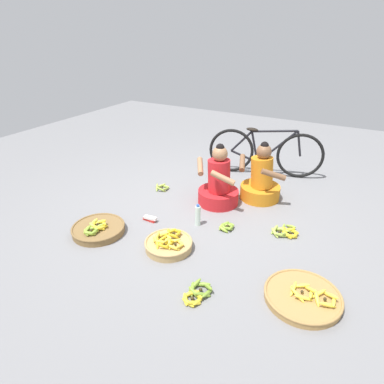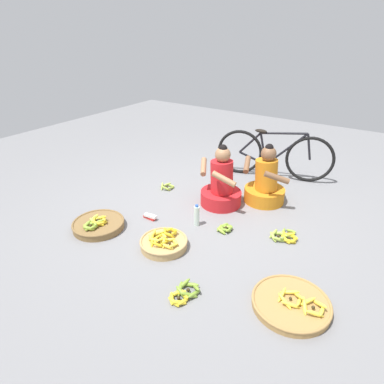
# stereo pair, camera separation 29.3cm
# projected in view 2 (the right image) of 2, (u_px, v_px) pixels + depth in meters

# --- Properties ---
(ground_plane) EXTENTS (10.00, 10.00, 0.00)m
(ground_plane) POSITION_uv_depth(u_px,v_px,m) (201.00, 211.00, 4.07)
(ground_plane) COLOR slate
(vendor_woman_front) EXTENTS (0.66, 0.52, 0.80)m
(vendor_woman_front) POSITION_uv_depth(u_px,v_px,m) (221.00, 186.00, 4.12)
(vendor_woman_front) COLOR red
(vendor_woman_front) RESTS_ON ground
(vendor_woman_behind) EXTENTS (0.71, 0.54, 0.78)m
(vendor_woman_behind) POSITION_uv_depth(u_px,v_px,m) (265.00, 184.00, 4.20)
(vendor_woman_behind) COLOR orange
(vendor_woman_behind) RESTS_ON ground
(bicycle_leaning) EXTENTS (1.65, 0.49, 0.73)m
(bicycle_leaning) POSITION_uv_depth(u_px,v_px,m) (274.00, 155.00, 4.84)
(bicycle_leaning) COLOR black
(bicycle_leaning) RESTS_ON ground
(banana_basket_back_center) EXTENTS (0.58, 0.58, 0.15)m
(banana_basket_back_center) POSITION_uv_depth(u_px,v_px,m) (98.00, 224.00, 3.70)
(banana_basket_back_center) COLOR brown
(banana_basket_back_center) RESTS_ON ground
(banana_basket_front_center) EXTENTS (0.50, 0.50, 0.16)m
(banana_basket_front_center) POSITION_uv_depth(u_px,v_px,m) (164.00, 243.00, 3.38)
(banana_basket_front_center) COLOR tan
(banana_basket_front_center) RESTS_ON ground
(banana_basket_near_bicycle) EXTENTS (0.64, 0.64, 0.14)m
(banana_basket_near_bicycle) POSITION_uv_depth(u_px,v_px,m) (291.00, 303.00, 2.66)
(banana_basket_near_bicycle) COLOR #A87F47
(banana_basket_near_bicycle) RESTS_ON ground
(loose_bananas_back_left) EXTENTS (0.17, 0.20, 0.07)m
(loose_bananas_back_left) POSITION_uv_depth(u_px,v_px,m) (225.00, 228.00, 3.67)
(loose_bananas_back_left) COLOR olive
(loose_bananas_back_left) RESTS_ON ground
(loose_bananas_front_right) EXTENTS (0.22, 0.22, 0.09)m
(loose_bananas_front_right) POSITION_uv_depth(u_px,v_px,m) (167.00, 186.00, 4.63)
(loose_bananas_front_right) COLOR #9EB747
(loose_bananas_front_right) RESTS_ON ground
(loose_bananas_mid_left) EXTENTS (0.23, 0.34, 0.10)m
(loose_bananas_mid_left) POSITION_uv_depth(u_px,v_px,m) (184.00, 293.00, 2.78)
(loose_bananas_mid_left) COLOR olive
(loose_bananas_mid_left) RESTS_ON ground
(loose_bananas_front_left) EXTENTS (0.31, 0.33, 0.09)m
(loose_bananas_front_left) POSITION_uv_depth(u_px,v_px,m) (285.00, 236.00, 3.53)
(loose_bananas_front_left) COLOR #8CAD38
(loose_bananas_front_left) RESTS_ON ground
(water_bottle) EXTENTS (0.06, 0.06, 0.27)m
(water_bottle) POSITION_uv_depth(u_px,v_px,m) (197.00, 216.00, 3.73)
(water_bottle) COLOR silver
(water_bottle) RESTS_ON ground
(packet_carton_stack) EXTENTS (0.18, 0.06, 0.06)m
(packet_carton_stack) POSITION_uv_depth(u_px,v_px,m) (150.00, 217.00, 3.89)
(packet_carton_stack) COLOR red
(packet_carton_stack) RESTS_ON ground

